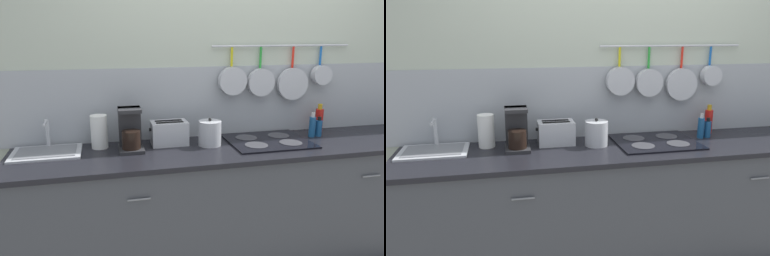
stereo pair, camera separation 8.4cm
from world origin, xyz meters
TOP-DOWN VIEW (x-y plane):
  - ground_plane at (0.00, 0.00)m, footprint 12.00×12.00m
  - wall_back at (0.00, 0.36)m, footprint 7.20×0.16m
  - cabinet_base at (0.00, -0.00)m, footprint 3.28×0.63m
  - countertop at (0.00, 0.00)m, footprint 3.32×0.65m
  - sink_basin at (-1.39, 0.15)m, footprint 0.45×0.33m
  - paper_towel_roll at (-1.04, 0.20)m, footprint 0.12×0.12m
  - coffee_maker at (-0.83, 0.11)m, footprint 0.17×0.22m
  - toaster at (-0.54, 0.17)m, footprint 0.28×0.17m
  - kettle at (-0.26, 0.08)m, footprint 0.17×0.17m
  - cooktop at (0.19, 0.06)m, footprint 0.60×0.50m
  - bottle_olive_oil at (0.58, 0.11)m, footprint 0.05×0.05m
  - bottle_sesame_oil at (0.65, 0.12)m, footprint 0.05×0.05m
  - bottle_dish_soap at (0.72, 0.23)m, footprint 0.06×0.06m

SIDE VIEW (x-z plane):
  - ground_plane at x=0.00m, z-range 0.00..0.00m
  - cabinet_base at x=0.00m, z-range 0.00..0.85m
  - countertop at x=0.00m, z-range 0.85..0.88m
  - cooktop at x=0.19m, z-range 0.88..0.90m
  - sink_basin at x=-1.39m, z-range 0.79..1.01m
  - bottle_sesame_oil at x=0.65m, z-range 0.87..1.03m
  - bottle_olive_oil at x=0.58m, z-range 0.87..1.06m
  - toaster at x=-0.54m, z-range 0.88..1.06m
  - kettle at x=-0.26m, z-range 0.87..1.08m
  - bottle_dish_soap at x=0.72m, z-range 0.87..1.10m
  - paper_towel_roll at x=-1.04m, z-range 0.88..1.12m
  - coffee_maker at x=-0.83m, z-range 0.86..1.16m
  - wall_back at x=0.00m, z-range -0.03..2.57m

